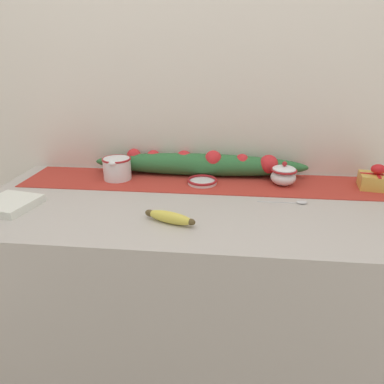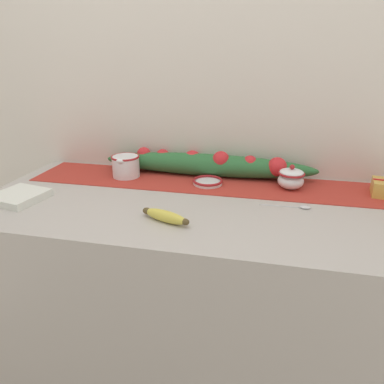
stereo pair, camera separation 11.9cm
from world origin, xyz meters
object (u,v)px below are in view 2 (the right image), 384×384
Objects in this scene: small_dish at (208,182)px; spoon at (301,207)px; cream_pitcher at (126,165)px; banana at (165,216)px; napkin_stack at (19,196)px; sugar_bowl at (291,178)px.

small_dish reaches higher than spoon.
banana is at bearing -52.93° from cream_pitcher.
spoon is 1.07× the size of napkin_stack.
napkin_stack reaches higher than spoon.
cream_pitcher is 0.80× the size of banana.
small_dish is 0.75× the size of napkin_stack.
napkin_stack is at bearing -172.42° from spoon.
cream_pitcher reaches higher than small_dish.
small_dish is 0.37m from banana.
napkin_stack is (-1.01, -0.14, 0.01)m from spoon.
cream_pitcher is 1.13× the size of small_dish.
sugar_bowl is at bearing 3.49° from small_dish.
napkin_stack is at bearing -161.75° from sugar_bowl.
sugar_bowl is (0.69, -0.00, -0.01)m from cream_pitcher.
banana is 0.58m from napkin_stack.
spoon is (0.43, 0.20, -0.01)m from banana.
sugar_bowl is 0.58× the size of spoon.
sugar_bowl is at bearing 99.21° from spoon.
small_dish is (0.36, -0.02, -0.04)m from cream_pitcher.
napkin_stack is at bearing -131.62° from cream_pitcher.
small_dish is at bearing -176.51° from sugar_bowl.
small_dish is at bearing 78.11° from banana.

